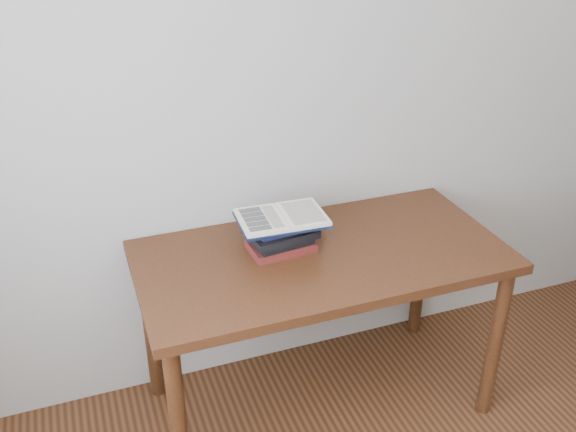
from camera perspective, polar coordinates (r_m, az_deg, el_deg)
name	(u,v)px	position (r m, az deg, el deg)	size (l,w,h in m)	color
desk	(321,273)	(2.54, 2.99, -5.12)	(1.43, 0.72, 0.77)	#4C2713
book_stack	(281,236)	(2.48, -0.66, -1.80)	(0.28, 0.22, 0.12)	maroon
open_book	(282,218)	(2.45, -0.54, -0.18)	(0.34, 0.25, 0.03)	black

